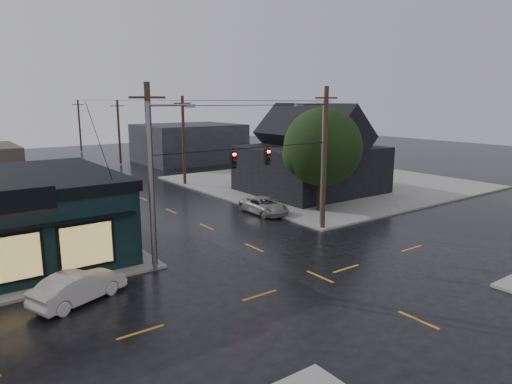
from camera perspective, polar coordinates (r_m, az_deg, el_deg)
ground_plane at (r=24.87m, az=8.00°, el=-10.44°), size 160.00×160.00×0.00m
sidewalk_ne at (r=52.19m, az=8.60°, el=1.25°), size 28.00×28.00×0.15m
ne_building at (r=45.99m, az=6.93°, el=5.46°), size 12.60×11.60×8.75m
corner_tree at (r=37.72m, az=8.33°, el=5.54°), size 6.45×6.45×8.51m
utility_pole_nw at (r=26.58m, az=-12.49°, el=-9.14°), size 2.00×0.32×10.15m
utility_pole_ne at (r=33.58m, az=8.30°, el=-4.61°), size 2.00×0.32×10.15m
utility_pole_far_a at (r=50.76m, az=-8.86°, el=0.86°), size 2.00×0.32×9.65m
utility_pole_far_b at (r=68.96m, az=-16.54°, el=3.32°), size 2.00×0.32×9.15m
utility_pole_far_c at (r=87.94m, az=-20.97°, el=4.70°), size 2.00×0.32×9.15m
span_signal_assembly at (r=28.37m, az=-0.70°, el=4.31°), size 13.00×0.48×1.23m
streetlight_nw at (r=25.87m, az=-12.47°, el=-9.73°), size 5.40×0.30×9.15m
streetlight_ne at (r=34.40m, az=8.09°, el=-4.21°), size 5.40×0.30×9.15m
bg_building_east at (r=69.68m, az=-8.42°, el=6.07°), size 14.00×12.00×5.60m
sedan_cream at (r=23.08m, az=-21.29°, el=-10.97°), size 4.72×3.12×1.47m
suv_silver at (r=37.56m, az=0.98°, el=-1.70°), size 2.28×4.85×1.34m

